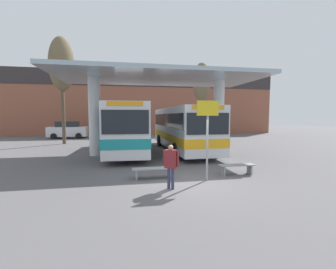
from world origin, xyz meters
name	(u,v)px	position (x,y,z in m)	size (l,w,h in m)	color
ground_plane	(186,182)	(0.00, 0.00, 0.00)	(100.00, 100.00, 0.00)	#565456
townhouse_backdrop	(143,98)	(0.00, 24.14, 5.24)	(40.00, 0.58, 9.00)	brown
station_canopy	(160,86)	(0.00, 7.24, 4.75)	(13.82, 6.87, 5.46)	silver
transit_bus_left_bay	(128,126)	(-2.18, 8.41, 1.90)	(3.07, 10.86, 3.41)	silver
transit_bus_center_bay	(182,127)	(1.90, 8.35, 1.81)	(3.05, 10.74, 3.25)	silver
waiting_bench_near_pillar	(153,171)	(-1.23, 0.78, 0.34)	(1.72, 0.44, 0.46)	gray
waiting_bench_mid_platform	(237,167)	(2.56, 0.78, 0.34)	(1.61, 0.44, 0.46)	gray
info_sign_platform	(208,124)	(0.92, 0.14, 2.30)	(0.90, 0.09, 3.25)	gray
pedestrian_waiting	(171,162)	(-0.75, -0.68, 0.98)	(0.57, 0.40, 1.61)	#333856
poplar_tree_behind_left	(202,83)	(5.59, 14.70, 6.12)	(1.86, 1.86, 8.30)	brown
poplar_tree_behind_right	(62,65)	(-8.22, 14.34, 7.39)	(2.28, 2.28, 10.01)	brown
parked_car_street	(68,130)	(-9.31, 20.19, 0.98)	(4.43, 2.18, 2.01)	silver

